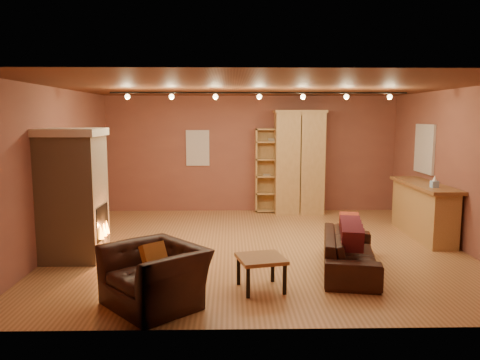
{
  "coord_description": "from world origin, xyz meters",
  "views": [
    {
      "loc": [
        -0.51,
        -8.09,
        2.31
      ],
      "look_at": [
        -0.34,
        0.2,
        1.18
      ],
      "focal_mm": 35.0,
      "sensor_mm": 36.0,
      "label": 1
    }
  ],
  "objects_px": {
    "fireplace": "(74,194)",
    "coffee_table": "(261,262)",
    "loveseat": "(350,245)",
    "bookcase": "(272,170)",
    "armoire": "(299,162)",
    "bar_counter": "(423,209)",
    "armchair": "(155,266)"
  },
  "relations": [
    {
      "from": "fireplace",
      "to": "coffee_table",
      "type": "distance_m",
      "value": 3.35
    },
    {
      "from": "loveseat",
      "to": "coffee_table",
      "type": "xyz_separation_m",
      "value": [
        -1.39,
        -0.75,
        -0.01
      ]
    },
    {
      "from": "loveseat",
      "to": "coffee_table",
      "type": "distance_m",
      "value": 1.58
    },
    {
      "from": "loveseat",
      "to": "bookcase",
      "type": "bearing_deg",
      "value": 21.22
    },
    {
      "from": "armoire",
      "to": "bar_counter",
      "type": "xyz_separation_m",
      "value": [
        2.08,
        -2.27,
        -0.7
      ]
    },
    {
      "from": "armoire",
      "to": "loveseat",
      "type": "distance_m",
      "value": 4.34
    },
    {
      "from": "fireplace",
      "to": "armoire",
      "type": "bearing_deg",
      "value": 40.38
    },
    {
      "from": "fireplace",
      "to": "bookcase",
      "type": "distance_m",
      "value": 5.15
    },
    {
      "from": "armoire",
      "to": "bar_counter",
      "type": "relative_size",
      "value": 1.13
    },
    {
      "from": "armchair",
      "to": "coffee_table",
      "type": "bearing_deg",
      "value": 69.0
    },
    {
      "from": "fireplace",
      "to": "coffee_table",
      "type": "height_order",
      "value": "fireplace"
    },
    {
      "from": "bar_counter",
      "to": "loveseat",
      "type": "bearing_deg",
      "value": -133.97
    },
    {
      "from": "bookcase",
      "to": "bar_counter",
      "type": "distance_m",
      "value": 3.69
    },
    {
      "from": "coffee_table",
      "to": "fireplace",
      "type": "bearing_deg",
      "value": 153.59
    },
    {
      "from": "loveseat",
      "to": "coffee_table",
      "type": "height_order",
      "value": "loveseat"
    },
    {
      "from": "bar_counter",
      "to": "armchair",
      "type": "relative_size",
      "value": 1.63
    },
    {
      "from": "bookcase",
      "to": "coffee_table",
      "type": "height_order",
      "value": "bookcase"
    },
    {
      "from": "fireplace",
      "to": "armoire",
      "type": "height_order",
      "value": "armoire"
    },
    {
      "from": "bookcase",
      "to": "armoire",
      "type": "bearing_deg",
      "value": -18.34
    },
    {
      "from": "fireplace",
      "to": "armoire",
      "type": "xyz_separation_m",
      "value": [
        4.16,
        3.54,
        0.17
      ]
    },
    {
      "from": "bookcase",
      "to": "loveseat",
      "type": "relative_size",
      "value": 1.01
    },
    {
      "from": "fireplace",
      "to": "armchair",
      "type": "distance_m",
      "value": 2.6
    },
    {
      "from": "bar_counter",
      "to": "loveseat",
      "type": "distance_m",
      "value": 2.76
    },
    {
      "from": "armchair",
      "to": "armoire",
      "type": "bearing_deg",
      "value": 113.41
    },
    {
      "from": "fireplace",
      "to": "armoire",
      "type": "distance_m",
      "value": 5.46
    },
    {
      "from": "fireplace",
      "to": "coffee_table",
      "type": "xyz_separation_m",
      "value": [
        2.94,
        -1.46,
        -0.68
      ]
    },
    {
      "from": "armchair",
      "to": "bar_counter",
      "type": "bearing_deg",
      "value": 83.23
    },
    {
      "from": "armchair",
      "to": "coffee_table",
      "type": "relative_size",
      "value": 1.87
    },
    {
      "from": "bar_counter",
      "to": "armchair",
      "type": "bearing_deg",
      "value": -145.1
    },
    {
      "from": "armchair",
      "to": "coffee_table",
      "type": "height_order",
      "value": "armchair"
    },
    {
      "from": "armoire",
      "to": "armchair",
      "type": "bearing_deg",
      "value": -114.93
    },
    {
      "from": "fireplace",
      "to": "armchair",
      "type": "height_order",
      "value": "fireplace"
    }
  ]
}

